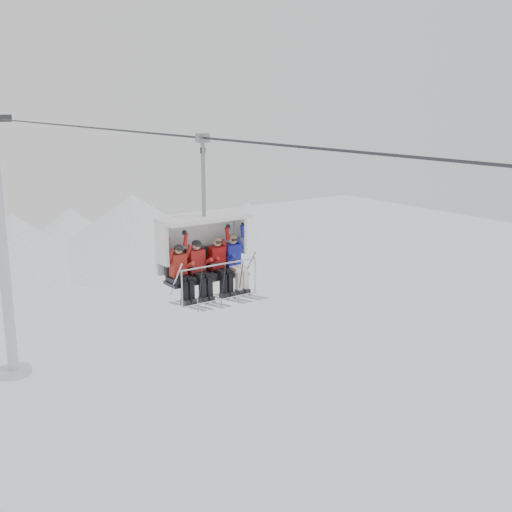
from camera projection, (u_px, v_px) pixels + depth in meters
lift_tower_right at (4, 269)px, 32.66m from camera, size 2.00×1.80×13.48m
haul_cable at (256, 143)px, 13.53m from camera, size 0.06×50.00×0.06m
chairlift_carrier at (202, 245)px, 15.97m from camera, size 2.30×1.17×3.98m
skier_far_left at (181, 271)px, 15.39m from camera, size 0.37×1.69×1.51m
skier_center_left at (199, 267)px, 15.68m from camera, size 0.39×1.69×1.58m
skier_center_right at (219, 264)px, 16.02m from camera, size 0.39×1.69×1.58m
skier_far_right at (235, 261)px, 16.28m from camera, size 0.39×1.69×1.58m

